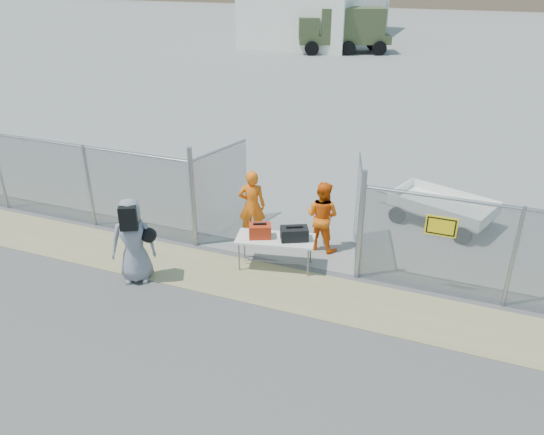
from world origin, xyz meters
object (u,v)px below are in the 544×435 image
at_px(security_worker_right, 322,216).
at_px(visitor, 133,241).
at_px(security_worker_left, 252,206).
at_px(folding_table, 275,252).
at_px(utility_trailer, 442,210).

height_order(security_worker_right, visitor, visitor).
bearing_deg(security_worker_left, visitor, 40.93).
height_order(folding_table, utility_trailer, utility_trailer).
relative_size(folding_table, visitor, 0.91).
bearing_deg(utility_trailer, folding_table, -112.09).
distance_m(security_worker_left, security_worker_right, 1.74).
xyz_separation_m(security_worker_right, utility_trailer, (2.57, 2.43, -0.46)).
bearing_deg(security_worker_right, visitor, 51.17).
bearing_deg(folding_table, visitor, -161.12).
bearing_deg(utility_trailer, visitor, -118.60).
bearing_deg(visitor, security_worker_right, 12.79).
bearing_deg(visitor, utility_trailer, 14.48).
xyz_separation_m(folding_table, utility_trailer, (3.29, 3.64, 0.03)).
relative_size(folding_table, security_worker_left, 0.96).
relative_size(folding_table, utility_trailer, 0.53).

